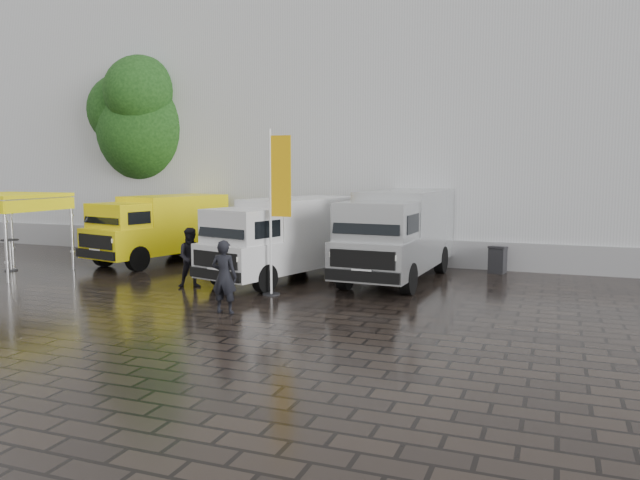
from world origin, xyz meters
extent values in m
plane|color=black|center=(0.00, 0.00, 0.00)|extent=(120.00, 120.00, 0.00)
cube|color=silver|center=(2.00, 16.00, 6.00)|extent=(44.00, 16.00, 12.00)
cube|color=gray|center=(2.00, 7.95, 0.50)|extent=(44.00, 0.15, 1.00)
cylinder|color=silver|center=(-12.09, 2.74, 1.29)|extent=(0.10, 0.10, 2.58)
cylinder|color=silver|center=(-9.24, 2.74, 1.29)|extent=(0.10, 0.10, 2.58)
cylinder|color=silver|center=(-9.24, -0.11, 1.29)|extent=(0.10, 0.10, 2.58)
cube|color=#FFEF0D|center=(-10.66, 1.31, 2.68)|extent=(3.05, 3.05, 0.12)
cylinder|color=black|center=(-0.64, 1.13, 0.02)|extent=(0.50, 0.50, 0.04)
cylinder|color=white|center=(-0.64, 1.13, 2.34)|extent=(0.07, 0.07, 4.68)
cube|color=#EEAD0C|center=(-0.31, 1.13, 3.37)|extent=(0.60, 0.03, 2.25)
cylinder|color=black|center=(-10.26, 9.07, 2.20)|extent=(0.62, 0.62, 4.41)
sphere|color=#143611|center=(-10.26, 9.07, 5.29)|extent=(4.85, 4.85, 4.85)
sphere|color=#143611|center=(-10.86, 9.97, 7.27)|extent=(2.86, 2.86, 2.86)
cylinder|color=black|center=(-11.06, 1.69, 0.56)|extent=(0.60, 0.60, 1.11)
cube|color=black|center=(5.04, 7.32, 0.46)|extent=(0.66, 0.66, 0.93)
imported|color=black|center=(-0.76, -1.33, 0.92)|extent=(0.69, 0.48, 1.84)
imported|color=black|center=(-3.36, 1.31, 0.91)|extent=(1.12, 1.06, 1.82)
camera|label=1|loc=(6.92, -14.71, 3.58)|focal=35.00mm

